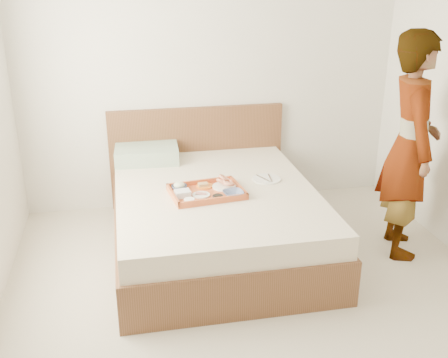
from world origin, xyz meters
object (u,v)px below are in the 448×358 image
object	(u,v)px
tray	(207,191)
dinner_plate	(267,179)
person	(410,146)
bed	(216,219)

from	to	relation	value
tray	dinner_plate	size ratio (longest dim) A/B	2.32
tray	person	bearing A→B (deg)	-14.27
tray	person	size ratio (longest dim) A/B	0.31
dinner_plate	person	size ratio (longest dim) A/B	0.13
bed	person	bearing A→B (deg)	-10.99
tray	bed	bearing A→B (deg)	40.29
dinner_plate	person	bearing A→B (deg)	-21.25
bed	dinner_plate	size ratio (longest dim) A/B	8.50
dinner_plate	person	xyz separation A→B (m)	(1.02, -0.40, 0.34)
person	tray	bearing A→B (deg)	98.73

